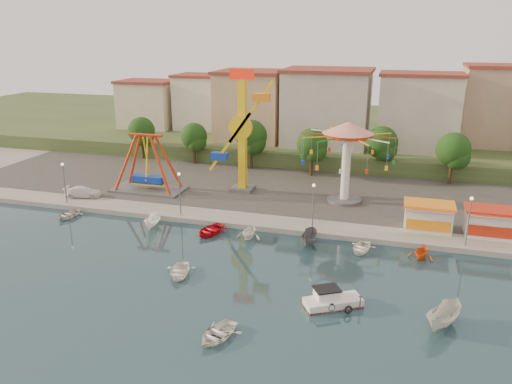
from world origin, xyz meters
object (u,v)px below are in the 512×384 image
at_px(pirate_ship_ride, 147,164).
at_px(van, 83,192).
at_px(kamikaze_tower, 244,135).
at_px(wave_swinger, 347,144).
at_px(rowboat_a, 179,272).
at_px(cabin_motorboat, 332,301).
at_px(skiff, 444,317).

xyz_separation_m(pirate_ship_ride, van, (-7.04, -5.01, -3.10)).
bearing_deg(kamikaze_tower, wave_swinger, -2.04).
distance_m(pirate_ship_ride, van, 9.18).
bearing_deg(van, rowboat_a, -141.04).
height_order(wave_swinger, rowboat_a, wave_swinger).
bearing_deg(pirate_ship_ride, cabin_motorboat, -38.21).
xyz_separation_m(rowboat_a, van, (-21.24, 16.03, 0.90)).
xyz_separation_m(pirate_ship_ride, cabin_motorboat, (28.58, -22.50, -3.95)).
xyz_separation_m(wave_swinger, cabin_motorboat, (1.98, -25.32, -7.75)).
bearing_deg(rowboat_a, van, 128.05).
distance_m(pirate_ship_ride, kamikaze_tower, 13.91).
bearing_deg(wave_swinger, cabin_motorboat, -85.52).
bearing_deg(wave_swinger, kamikaze_tower, 177.96).
relative_size(pirate_ship_ride, rowboat_a, 2.64).
xyz_separation_m(kamikaze_tower, van, (-19.90, -8.32, -7.22)).
bearing_deg(cabin_motorboat, kamikaze_tower, 90.51).
distance_m(pirate_ship_ride, rowboat_a, 25.70).
bearing_deg(cabin_motorboat, pirate_ship_ride, 110.96).
xyz_separation_m(wave_swinger, rowboat_a, (-12.40, -23.86, -7.80)).
bearing_deg(rowboat_a, cabin_motorboat, -20.70).
bearing_deg(wave_swinger, skiff, -67.78).
height_order(wave_swinger, cabin_motorboat, wave_swinger).
xyz_separation_m(wave_swinger, van, (-33.64, -7.83, -6.90)).
height_order(kamikaze_tower, cabin_motorboat, kamikaze_tower).
relative_size(kamikaze_tower, cabin_motorboat, 3.30).
bearing_deg(cabin_motorboat, skiff, -35.51).
relative_size(wave_swinger, van, 2.42).
height_order(pirate_ship_ride, kamikaze_tower, kamikaze_tower).
bearing_deg(pirate_ship_ride, van, -144.54).
xyz_separation_m(pirate_ship_ride, kamikaze_tower, (12.86, 3.31, 4.12)).
bearing_deg(skiff, van, -174.11).
relative_size(cabin_motorboat, van, 1.04).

